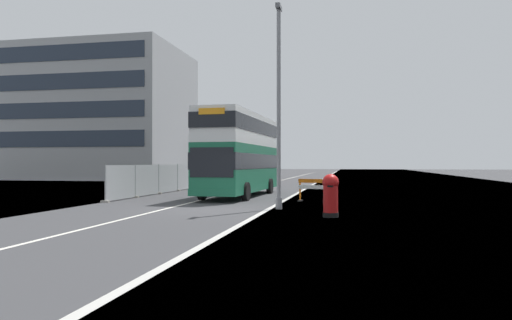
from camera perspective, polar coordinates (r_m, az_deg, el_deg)
name	(u,v)px	position (r m, az deg, el deg)	size (l,w,h in m)	color
ground	(221,211)	(20.87, -4.26, -6.09)	(140.00, 280.00, 0.10)	#38383A
double_decker_bus	(240,153)	(29.02, -1.95, 0.85)	(3.06, 10.87, 4.98)	#196042
lamppost_foreground	(279,112)	(21.05, 2.76, 5.77)	(0.29, 0.70, 9.04)	gray
red_pillar_postbox	(331,193)	(18.02, 8.97, -4.00)	(0.62, 0.62, 1.62)	black
roadworks_barrier	(312,188)	(25.01, 6.81, -3.31)	(1.58, 0.79, 1.20)	orange
construction_site_fence	(177,178)	(34.70, -9.46, -2.16)	(0.44, 20.60, 1.97)	#A8AAAD
car_oncoming_near	(248,173)	(46.69, -0.97, -1.60)	(2.09, 3.81, 2.18)	black
car_receding_mid	(264,172)	(56.26, 1.01, -1.42)	(2.02, 3.97, 2.16)	maroon
bare_tree_far_verge_near	(202,160)	(63.42, -6.52, -0.01)	(2.26, 2.41, 5.70)	#4C3D2D
bare_tree_far_verge_mid	(209,160)	(73.59, -5.70, -0.03)	(2.64, 2.69, 4.93)	#4C3D2D
backdrop_office_block	(69,116)	(68.19, -21.55, 4.95)	(30.64, 15.88, 16.65)	#9EA0A3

